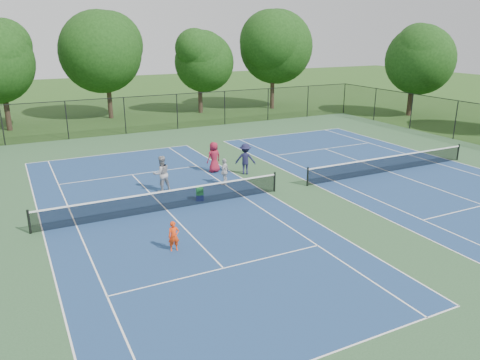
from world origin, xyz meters
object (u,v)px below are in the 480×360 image
child_player (174,236)px  bystander_b (245,159)px  bystander_a (225,172)px  tree_side_e (415,56)px  tree_back_d (273,44)px  ball_crate (200,197)px  instructor (161,174)px  tree_back_b (105,48)px  bystander_c (214,157)px  ball_hopper (200,191)px  tree_back_c (199,58)px

child_player → bystander_b: bearing=54.2°
child_player → bystander_a: size_ratio=0.81×
tree_side_e → bystander_a: bearing=-155.7°
tree_back_d → ball_crate: (-18.07, -23.44, -6.68)m
instructor → tree_side_e: bearing=-165.7°
bystander_a → tree_back_d: bearing=-169.6°
tree_back_b → ball_crate: 26.27m
tree_side_e → instructor: (-29.31, -11.23, -4.84)m
tree_back_b → child_player: 31.08m
ball_crate → tree_side_e: bearing=25.6°
child_player → tree_back_d: bearing=60.1°
bystander_c → ball_hopper: bearing=46.3°
instructor → bystander_a: instructor is taller
bystander_b → tree_back_d: bearing=-92.4°
tree_back_b → ball_crate: size_ratio=27.47×
tree_back_d → instructor: (-19.31, -21.23, -5.86)m
tree_side_e → bystander_c: (-25.42, -9.24, -4.89)m
tree_back_d → ball_hopper: bearing=-127.6°
bystander_b → ball_hopper: bystander_b is taller
tree_back_d → tree_side_e: (10.00, -10.00, -1.02)m
instructor → bystander_a: (3.43, -0.47, -0.22)m
tree_back_d → ball_hopper: tree_back_d is taller
tree_back_d → bystander_b: bearing=-124.3°
tree_back_c → ball_crate: bearing=-112.4°
bystander_c → instructor: bearing=15.7°
child_player → bystander_c: (5.67, 8.99, 0.32)m
child_player → tree_side_e: bearing=37.2°
ball_crate → tree_back_b: bearing=87.6°
tree_back_c → tree_back_b: bearing=173.7°
tree_back_b → tree_side_e: size_ratio=1.13×
tree_back_b → tree_back_d: 17.12m
ball_crate → child_player: bearing=-122.3°
ball_crate → ball_hopper: 0.33m
tree_back_d → ball_hopper: size_ratio=28.72×
tree_back_c → child_player: bearing=-114.1°
child_player → bystander_b: size_ratio=0.65×
ball_hopper → tree_side_e: bearing=25.6°
tree_back_d → bystander_c: 25.35m
bystander_c → ball_hopper: size_ratio=5.10×
child_player → instructor: 7.22m
instructor → bystander_a: bearing=165.5°
tree_back_d → bystander_a: bearing=-126.2°
bystander_a → bystander_c: bystander_c is taller
bystander_a → ball_hopper: size_ratio=4.13×
tree_back_c → ball_crate: tree_back_c is taller
tree_back_d → bystander_b: 25.46m
bystander_b → ball_crate: bearing=67.6°
child_player → bystander_b: 10.55m
tree_back_b → ball_hopper: size_ratio=27.80×
tree_side_e → child_player: 36.41m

